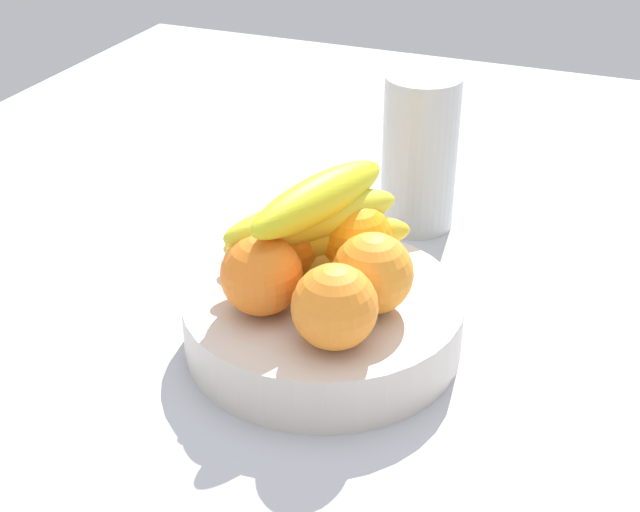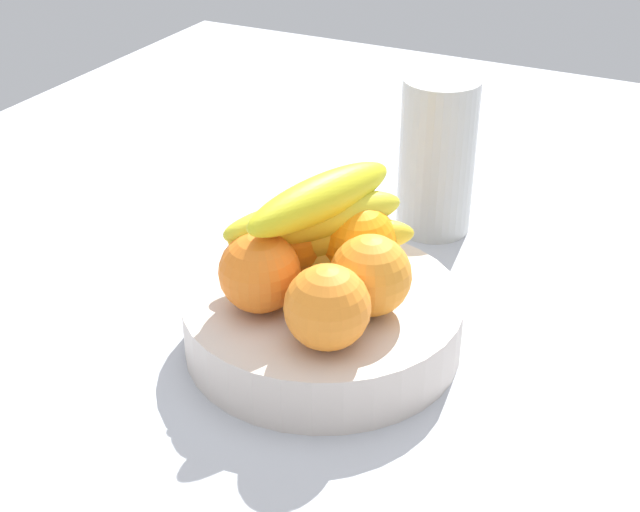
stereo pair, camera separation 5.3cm
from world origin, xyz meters
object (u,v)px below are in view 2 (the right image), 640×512
fruit_bowl (320,319)px  thermos_tumbler (437,156)px  orange_back_right (260,272)px  orange_front_right (370,275)px  banana_bunch (318,228)px  orange_front_left (327,307)px  orange_center (358,242)px  orange_back_left (288,240)px

fruit_bowl → thermos_tumbler: bearing=-3.0°
fruit_bowl → orange_back_right: size_ratio=3.54×
orange_front_right → banana_bunch: banana_bunch is taller
orange_front_left → orange_back_right: same height
orange_front_right → orange_center: bearing=34.4°
banana_bunch → thermos_tumbler: bearing=-6.6°
orange_front_left → orange_front_right: 6.16cm
fruit_bowl → orange_front_left: (-6.43, -3.87, 6.25)cm
orange_front_left → banana_bunch: (8.80, 5.25, 1.73)cm
orange_back_left → banana_bunch: bearing=-81.1°
orange_back_left → orange_front_right: bearing=-103.9°
orange_center → thermos_tumbler: (21.70, 0.32, -0.12)cm
orange_back_left → thermos_tumbler: bearing=-13.0°
banana_bunch → orange_front_right: bearing=-113.3°
orange_back_left → fruit_bowl: bearing=-114.4°
banana_bunch → orange_back_right: bearing=160.2°
banana_bunch → thermos_tumbler: thermos_tumbler is taller
orange_center → thermos_tumbler: 21.70cm
fruit_bowl → orange_back_right: orange_back_right is taller
orange_front_left → orange_back_left: (8.35, 8.10, 0.00)cm
fruit_bowl → thermos_tumbler: (26.16, -1.35, 6.13)cm
orange_back_left → orange_back_right: size_ratio=1.00×
fruit_bowl → orange_front_left: bearing=-149.0°
orange_center → orange_back_right: bearing=147.8°
banana_bunch → thermos_tumbler: (23.79, -2.73, -1.86)cm
fruit_bowl → orange_front_right: orange_front_right is taller
orange_front_left → thermos_tumbler: size_ratio=0.40×
fruit_bowl → orange_back_right: (-4.13, 3.73, 6.25)cm
orange_front_right → thermos_tumbler: size_ratio=0.40×
orange_front_right → orange_back_right: (-3.76, 8.71, 0.00)cm
orange_center → fruit_bowl: bearing=159.4°
orange_center → banana_bunch: bearing=124.4°
orange_front_right → orange_back_right: bearing=113.3°
orange_front_right → orange_back_left: same height
orange_back_right → orange_center: bearing=-32.2°
orange_back_left → orange_back_right: (-6.05, -0.51, 0.00)cm
fruit_bowl → orange_front_right: 8.00cm
orange_back_right → thermos_tumbler: (30.29, -5.08, -0.12)cm
fruit_bowl → thermos_tumbler: thermos_tumbler is taller
orange_front_left → thermos_tumbler: 32.68cm
orange_front_left → orange_back_left: 11.63cm
orange_front_left → thermos_tumbler: bearing=4.4°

